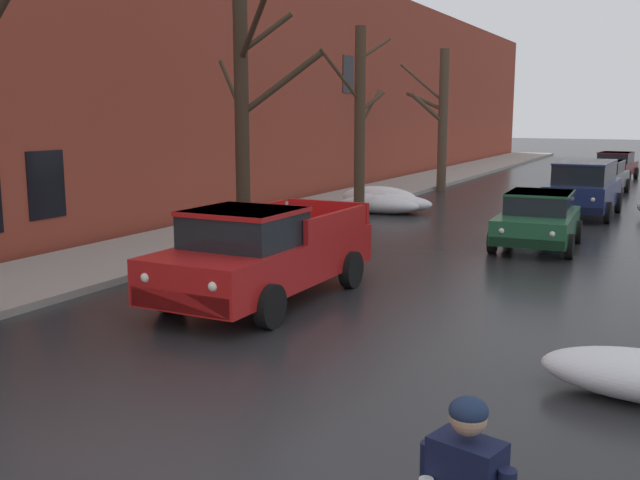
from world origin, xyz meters
name	(u,v)px	position (x,y,z in m)	size (l,w,h in m)	color
ground_plane	(94,463)	(0.00, 0.00, 0.00)	(200.00, 200.00, 0.00)	#232326
left_sidewalk_slab	(320,207)	(-6.64, 18.00, 0.07)	(3.30, 80.00, 0.15)	gray
brick_townhouse_facade	(266,79)	(-8.79, 17.99, 4.60)	(0.63, 80.00, 9.20)	brown
snow_bank_near_corner_left	(391,203)	(-4.16, 18.61, 0.31)	(2.83, 1.07, 0.71)	white
snow_bank_mid_block_left	(378,198)	(-4.75, 18.86, 0.41)	(2.82, 0.94, 0.84)	white
snow_bank_along_right_kerb	(377,205)	(-4.45, 18.02, 0.29)	(2.89, 0.94, 0.62)	white
bare_tree_second_along_sidewalk	(243,90)	(-4.66, 10.04, 3.93)	(3.44, 2.29, 7.83)	#382B1E
bare_tree_mid_block	(360,119)	(-4.71, 17.13, 3.20)	(1.32, 2.95, 6.16)	#423323
bare_tree_far_down_block	(441,118)	(-4.81, 26.14, 3.19)	(2.24, 1.92, 6.14)	#4C3D2D
pickup_truck_red_approaching_near_lane	(263,253)	(-1.77, 6.11, 0.88)	(2.25, 5.20, 1.76)	red
sedan_green_parked_kerbside_close	(538,218)	(1.70, 13.85, 0.75)	(2.12, 3.94, 1.42)	#1E5633
suv_darkblue_parked_kerbside_mid	(584,186)	(1.97, 20.55, 0.99)	(2.16, 4.84, 1.82)	navy
sedan_grey_parked_far_down_block	(602,176)	(1.82, 27.92, 0.75)	(2.05, 4.21, 1.42)	slate
sedan_maroon_queued_behind_truck	(615,165)	(1.67, 35.43, 0.75)	(2.20, 4.06, 1.42)	maroon
fire_hydrant	(162,269)	(-4.12, 6.14, 0.36)	(0.42, 0.22, 0.71)	red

